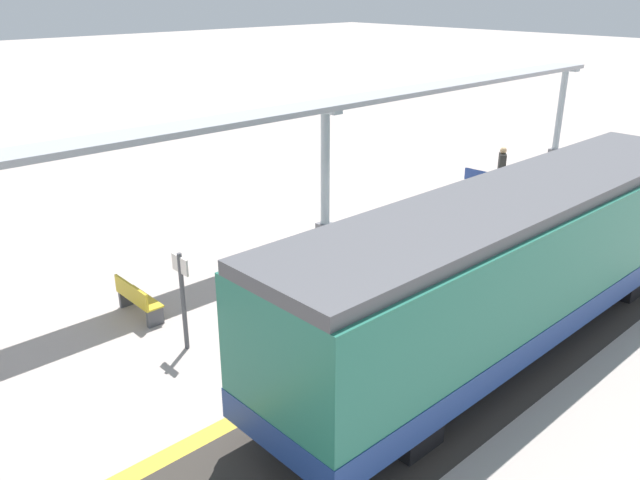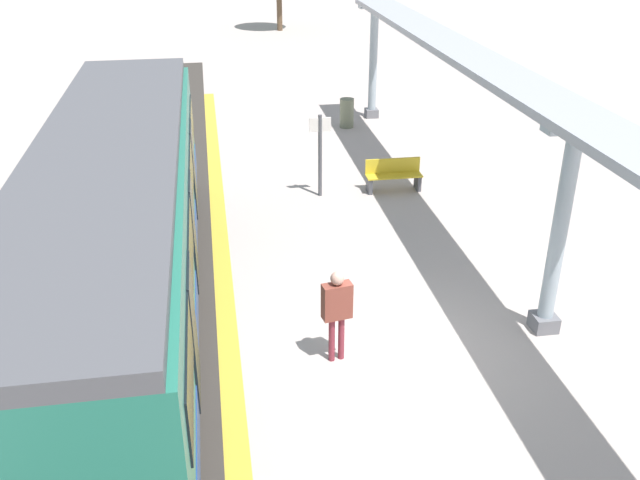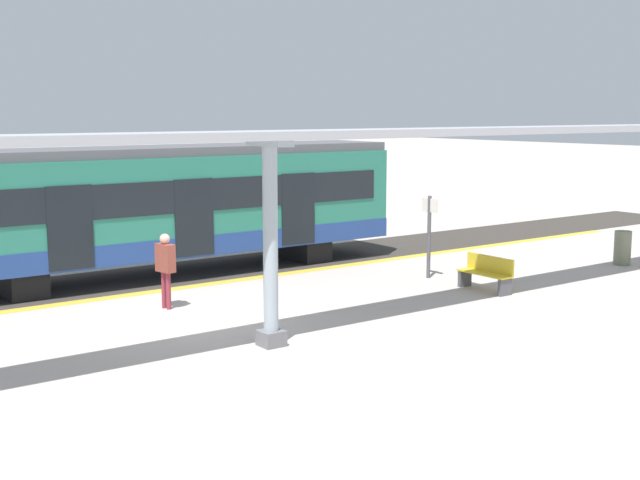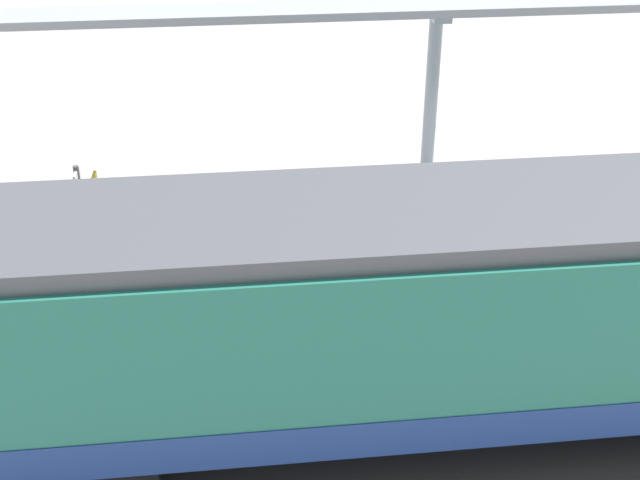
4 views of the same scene
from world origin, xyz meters
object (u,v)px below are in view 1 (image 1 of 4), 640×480
object	(u,v)px
canopy_pillar_nearest	(560,112)
bench_mid_platform	(484,182)
train_near_carriage	(515,264)
canopy_pillar_second	(325,172)
passenger_by_the_benches	(502,165)
passenger_waiting_near_edge	(432,231)
platform_info_sign	(182,292)
bench_near_end	(137,299)

from	to	relation	value
canopy_pillar_nearest	bench_mid_platform	xyz separation A→B (m)	(-1.04, 7.29, -1.53)
train_near_carriage	bench_mid_platform	size ratio (longest dim) A/B	8.58
canopy_pillar_second	passenger_by_the_benches	distance (m)	7.64
passenger_waiting_near_edge	passenger_by_the_benches	distance (m)	7.53
train_near_carriage	platform_info_sign	world-z (taller)	train_near_carriage
canopy_pillar_second	passenger_waiting_near_edge	xyz separation A→B (m)	(-3.92, -0.28, -0.90)
passenger_waiting_near_edge	canopy_pillar_second	bearing A→B (deg)	4.11
train_near_carriage	canopy_pillar_second	xyz separation A→B (m)	(7.52, -1.65, 0.14)
canopy_pillar_second	canopy_pillar_nearest	bearing A→B (deg)	-90.00
canopy_pillar_second	passenger_waiting_near_edge	bearing A→B (deg)	-175.89
platform_info_sign	canopy_pillar_second	bearing A→B (deg)	-66.43
platform_info_sign	passenger_by_the_benches	distance (m)	14.42
train_near_carriage	canopy_pillar_nearest	distance (m)	17.75
canopy_pillar_second	passenger_waiting_near_edge	size ratio (longest dim) A/B	2.28
train_near_carriage	bench_mid_platform	world-z (taller)	train_near_carriage
train_near_carriage	passenger_by_the_benches	distance (m)	10.89
bench_near_end	passenger_waiting_near_edge	bearing A→B (deg)	-111.86
canopy_pillar_second	bench_near_end	xyz separation A→B (m)	(-1.01, 6.98, -1.53)
bench_near_end	platform_info_sign	world-z (taller)	platform_info_sign
canopy_pillar_nearest	canopy_pillar_second	world-z (taller)	same
canopy_pillar_second	bench_mid_platform	distance (m)	7.38
bench_near_end	platform_info_sign	xyz separation A→B (m)	(-2.01, -0.06, 0.89)
canopy_pillar_nearest	train_near_carriage	bearing A→B (deg)	115.07
train_near_carriage	passenger_waiting_near_edge	bearing A→B (deg)	-28.23
bench_near_end	passenger_by_the_benches	distance (m)	14.44
passenger_waiting_near_edge	bench_near_end	bearing A→B (deg)	68.14
platform_info_sign	passenger_waiting_near_edge	xyz separation A→B (m)	(-0.90, -7.20, -0.26)
train_near_carriage	bench_near_end	xyz separation A→B (m)	(6.51, 5.33, -1.39)
canopy_pillar_nearest	bench_mid_platform	size ratio (longest dim) A/B	2.56
bench_near_end	passenger_waiting_near_edge	distance (m)	7.85
bench_mid_platform	bench_near_end	bearing A→B (deg)	89.86
canopy_pillar_nearest	bench_mid_platform	bearing A→B (deg)	98.15
bench_near_end	bench_mid_platform	distance (m)	14.12
canopy_pillar_nearest	passenger_by_the_benches	distance (m)	7.22
bench_mid_platform	platform_info_sign	distance (m)	14.23
platform_info_sign	train_near_carriage	bearing A→B (deg)	-130.54
platform_info_sign	passenger_by_the_benches	bearing A→B (deg)	-84.15
canopy_pillar_nearest	platform_info_sign	world-z (taller)	canopy_pillar_nearest
passenger_waiting_near_edge	canopy_pillar_nearest	bearing A→B (deg)	-74.50
passenger_waiting_near_edge	platform_info_sign	bearing A→B (deg)	82.84
passenger_waiting_near_edge	passenger_by_the_benches	world-z (taller)	passenger_by_the_benches
passenger_by_the_benches	passenger_waiting_near_edge	bearing A→B (deg)	108.38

